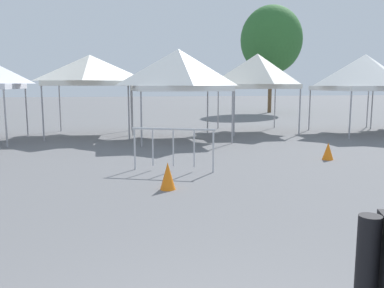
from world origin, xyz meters
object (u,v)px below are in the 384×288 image
at_px(crowd_barrier_mid_lot, 173,141).
at_px(traffic_cone_lot_center, 168,176).
at_px(canopy_tent_right_of_center, 257,71).
at_px(tree_behind_tents_left, 271,40).
at_px(canopy_tent_far_left, 90,70).
at_px(traffic_cone_near_barrier, 328,151).
at_px(canopy_tent_far_right, 365,72).
at_px(canopy_tent_center, 178,70).

distance_m(crowd_barrier_mid_lot, traffic_cone_lot_center, 1.85).
bearing_deg(canopy_tent_right_of_center, tree_behind_tents_left, 66.01).
relative_size(canopy_tent_far_left, traffic_cone_lot_center, 6.35).
bearing_deg(canopy_tent_far_left, traffic_cone_lot_center, -77.86).
relative_size(crowd_barrier_mid_lot, traffic_cone_lot_center, 3.50).
xyz_separation_m(canopy_tent_far_left, canopy_tent_right_of_center, (7.29, -0.05, 0.00)).
bearing_deg(traffic_cone_near_barrier, tree_behind_tents_left, 73.54).
bearing_deg(canopy_tent_right_of_center, traffic_cone_near_barrier, -92.60).
relative_size(canopy_tent_right_of_center, tree_behind_tents_left, 0.44).
xyz_separation_m(canopy_tent_right_of_center, canopy_tent_far_right, (4.30, -1.54, -0.07)).
distance_m(canopy_tent_far_right, crowd_barrier_mid_lot, 11.22).
xyz_separation_m(crowd_barrier_mid_lot, traffic_cone_near_barrier, (4.56, 0.69, -0.51)).
xyz_separation_m(canopy_tent_far_left, traffic_cone_near_barrier, (6.97, -7.07, -2.47)).
bearing_deg(traffic_cone_near_barrier, canopy_tent_far_right, 49.85).
distance_m(canopy_tent_far_left, crowd_barrier_mid_lot, 8.36).
xyz_separation_m(canopy_tent_right_of_center, traffic_cone_lot_center, (-5.24, -9.47, -2.43)).
bearing_deg(canopy_tent_far_right, canopy_tent_center, -177.85).
height_order(canopy_tent_far_left, canopy_tent_right_of_center, canopy_tent_right_of_center).
height_order(canopy_tent_right_of_center, canopy_tent_far_right, canopy_tent_right_of_center).
height_order(canopy_tent_right_of_center, tree_behind_tents_left, tree_behind_tents_left).
relative_size(canopy_tent_far_left, crowd_barrier_mid_lot, 1.81).
height_order(canopy_tent_far_left, traffic_cone_near_barrier, canopy_tent_far_left).
distance_m(canopy_tent_far_left, canopy_tent_far_right, 11.70).
bearing_deg(crowd_barrier_mid_lot, traffic_cone_near_barrier, 8.59).
relative_size(canopy_tent_far_left, canopy_tent_far_right, 1.03).
bearing_deg(tree_behind_tents_left, traffic_cone_lot_center, -116.26).
xyz_separation_m(tree_behind_tents_left, traffic_cone_near_barrier, (-5.54, -18.75, -5.17)).
distance_m(canopy_tent_right_of_center, traffic_cone_near_barrier, 7.45).
xyz_separation_m(canopy_tent_center, tree_behind_tents_left, (9.07, 13.57, 2.72)).
distance_m(traffic_cone_lot_center, traffic_cone_near_barrier, 5.50).
xyz_separation_m(tree_behind_tents_left, crowd_barrier_mid_lot, (-10.10, -19.44, -4.66)).
relative_size(canopy_tent_center, traffic_cone_lot_center, 6.45).
bearing_deg(canopy_tent_far_right, crowd_barrier_mid_lot, -146.11).
xyz_separation_m(tree_behind_tents_left, traffic_cone_lot_center, (-10.46, -21.19, -5.13)).
distance_m(tree_behind_tents_left, crowd_barrier_mid_lot, 22.39).
relative_size(canopy_tent_far_left, traffic_cone_near_barrier, 7.26).
distance_m(canopy_tent_center, canopy_tent_right_of_center, 4.27).
bearing_deg(canopy_tent_center, tree_behind_tents_left, 56.24).
bearing_deg(traffic_cone_lot_center, canopy_tent_right_of_center, 61.04).
bearing_deg(traffic_cone_near_barrier, canopy_tent_center, 124.34).
distance_m(canopy_tent_center, crowd_barrier_mid_lot, 6.26).
relative_size(canopy_tent_right_of_center, crowd_barrier_mid_lot, 1.76).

